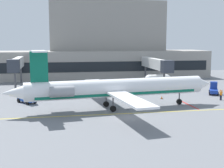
% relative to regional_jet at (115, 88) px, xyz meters
% --- Properties ---
extents(ground, '(120.00, 120.00, 0.11)m').
position_rel_regional_jet_xyz_m(ground, '(0.74, -5.48, -3.26)').
color(ground, slate).
extents(terminal_building, '(75.84, 14.02, 21.44)m').
position_rel_regional_jet_xyz_m(terminal_building, '(-0.13, 41.97, 4.38)').
color(terminal_building, gray).
rests_on(terminal_building, ground).
extents(jet_bridge_west, '(2.40, 18.57, 6.20)m').
position_rel_regional_jet_xyz_m(jet_bridge_west, '(14.66, 24.50, 1.60)').
color(jet_bridge_west, silver).
rests_on(jet_bridge_west, ground).
extents(jet_bridge_east, '(2.40, 16.14, 6.61)m').
position_rel_regional_jet_xyz_m(jet_bridge_east, '(-17.11, 25.75, 1.99)').
color(jet_bridge_east, silver).
rests_on(jet_bridge_east, ground).
extents(regional_jet, '(33.48, 26.48, 9.04)m').
position_rel_regional_jet_xyz_m(regional_jet, '(0.00, 0.00, 0.00)').
color(regional_jet, white).
rests_on(regional_jet, ground).
extents(baggage_tug, '(3.43, 3.97, 2.11)m').
position_rel_regional_jet_xyz_m(baggage_tug, '(-13.50, 6.92, -2.26)').
color(baggage_tug, '#1E4CB2').
rests_on(baggage_tug, ground).
extents(pushback_tractor, '(2.88, 3.56, 2.36)m').
position_rel_regional_jet_xyz_m(pushback_tractor, '(21.48, 9.38, -2.18)').
color(pushback_tractor, '#19389E').
rests_on(pushback_tractor, ground).
extents(fuel_tank, '(6.29, 2.25, 2.52)m').
position_rel_regional_jet_xyz_m(fuel_tank, '(14.73, 23.09, -1.81)').
color(fuel_tank, white).
rests_on(fuel_tank, ground).
extents(marshaller, '(0.39, 0.80, 1.91)m').
position_rel_regional_jet_xyz_m(marshaller, '(19.65, 3.43, -2.25)').
color(marshaller, '#191E33').
rests_on(marshaller, ground).
extents(safety_cone_alpha, '(0.47, 0.47, 0.55)m').
position_rel_regional_jet_xyz_m(safety_cone_alpha, '(3.27, 7.42, -2.97)').
color(safety_cone_alpha, orange).
rests_on(safety_cone_alpha, ground).
extents(safety_cone_bravo, '(0.47, 0.47, 0.55)m').
position_rel_regional_jet_xyz_m(safety_cone_bravo, '(9.86, 6.48, -2.97)').
color(safety_cone_bravo, orange).
rests_on(safety_cone_bravo, ground).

